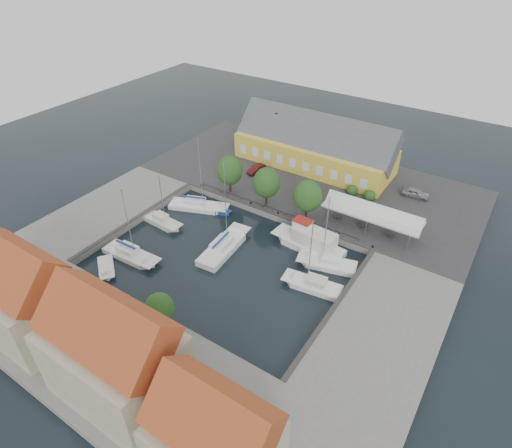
{
  "coord_description": "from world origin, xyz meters",
  "views": [
    {
      "loc": [
        27.77,
        -36.13,
        37.43
      ],
      "look_at": [
        0.0,
        6.0,
        1.5
      ],
      "focal_mm": 30.0,
      "sensor_mm": 36.0,
      "label": 1
    }
  ],
  "objects_px": {
    "warehouse": "(312,146)",
    "tent_canopy": "(372,214)",
    "west_boat_b": "(163,222)",
    "west_boat_d": "(131,255)",
    "launch_nw": "(219,211)",
    "launch_sw": "(106,269)",
    "east_boat_a": "(328,264)",
    "trawler": "(310,243)",
    "west_boat_a": "(198,207)",
    "car_silver": "(416,193)",
    "east_boat_b": "(313,286)",
    "center_sailboat": "(224,248)",
    "car_red": "(256,169)"
  },
  "relations": [
    {
      "from": "center_sailboat",
      "to": "launch_nw",
      "type": "relative_size",
      "value": 3.34
    },
    {
      "from": "warehouse",
      "to": "trawler",
      "type": "bearing_deg",
      "value": -62.81
    },
    {
      "from": "center_sailboat",
      "to": "launch_sw",
      "type": "relative_size",
      "value": 2.7
    },
    {
      "from": "west_boat_a",
      "to": "west_boat_b",
      "type": "bearing_deg",
      "value": -103.98
    },
    {
      "from": "tent_canopy",
      "to": "west_boat_a",
      "type": "bearing_deg",
      "value": -162.11
    },
    {
      "from": "car_red",
      "to": "launch_nw",
      "type": "relative_size",
      "value": 0.93
    },
    {
      "from": "tent_canopy",
      "to": "west_boat_d",
      "type": "height_order",
      "value": "west_boat_d"
    },
    {
      "from": "tent_canopy",
      "to": "car_red",
      "type": "xyz_separation_m",
      "value": [
        -23.09,
        5.39,
        -2.05
      ]
    },
    {
      "from": "car_red",
      "to": "center_sailboat",
      "type": "distance_m",
      "value": 21.23
    },
    {
      "from": "car_silver",
      "to": "east_boat_b",
      "type": "bearing_deg",
      "value": 166.26
    },
    {
      "from": "east_boat_a",
      "to": "car_silver",
      "type": "bearing_deg",
      "value": 77.83
    },
    {
      "from": "center_sailboat",
      "to": "east_boat_a",
      "type": "xyz_separation_m",
      "value": [
        13.61,
        4.9,
        -0.1
      ]
    },
    {
      "from": "east_boat_a",
      "to": "launch_sw",
      "type": "distance_m",
      "value": 29.25
    },
    {
      "from": "car_silver",
      "to": "launch_nw",
      "type": "height_order",
      "value": "car_silver"
    },
    {
      "from": "trawler",
      "to": "launch_nw",
      "type": "bearing_deg",
      "value": 178.26
    },
    {
      "from": "trawler",
      "to": "warehouse",
      "type": "bearing_deg",
      "value": 117.19
    },
    {
      "from": "trawler",
      "to": "west_boat_a",
      "type": "distance_m",
      "value": 19.77
    },
    {
      "from": "trawler",
      "to": "launch_sw",
      "type": "distance_m",
      "value": 27.57
    },
    {
      "from": "launch_sw",
      "to": "launch_nw",
      "type": "height_order",
      "value": "launch_sw"
    },
    {
      "from": "car_silver",
      "to": "east_boat_a",
      "type": "xyz_separation_m",
      "value": [
        -4.75,
        -22.02,
        -1.46
      ]
    },
    {
      "from": "west_boat_d",
      "to": "east_boat_b",
      "type": "bearing_deg",
      "value": 19.53
    },
    {
      "from": "east_boat_a",
      "to": "west_boat_d",
      "type": "height_order",
      "value": "west_boat_d"
    },
    {
      "from": "center_sailboat",
      "to": "trawler",
      "type": "xyz_separation_m",
      "value": [
        9.88,
        6.87,
        0.65
      ]
    },
    {
      "from": "east_boat_b",
      "to": "launch_sw",
      "type": "distance_m",
      "value": 27.04
    },
    {
      "from": "east_boat_a",
      "to": "launch_nw",
      "type": "xyz_separation_m",
      "value": [
        -20.03,
        2.47,
        -0.17
      ]
    },
    {
      "from": "west_boat_a",
      "to": "east_boat_b",
      "type": "bearing_deg",
      "value": -14.37
    },
    {
      "from": "launch_nw",
      "to": "west_boat_b",
      "type": "bearing_deg",
      "value": -123.98
    },
    {
      "from": "west_boat_b",
      "to": "east_boat_a",
      "type": "bearing_deg",
      "value": 11.22
    },
    {
      "from": "center_sailboat",
      "to": "east_boat_a",
      "type": "distance_m",
      "value": 14.46
    },
    {
      "from": "tent_canopy",
      "to": "launch_nw",
      "type": "height_order",
      "value": "tent_canopy"
    },
    {
      "from": "east_boat_b",
      "to": "launch_nw",
      "type": "xyz_separation_m",
      "value": [
        -20.26,
        7.22,
        -0.17
      ]
    },
    {
      "from": "tent_canopy",
      "to": "car_silver",
      "type": "bearing_deg",
      "value": 77.12
    },
    {
      "from": "west_boat_b",
      "to": "west_boat_d",
      "type": "xyz_separation_m",
      "value": [
        1.77,
        -8.13,
        0.01
      ]
    },
    {
      "from": "car_red",
      "to": "trawler",
      "type": "relative_size",
      "value": 0.35
    },
    {
      "from": "tent_canopy",
      "to": "car_red",
      "type": "bearing_deg",
      "value": 166.86
    },
    {
      "from": "car_silver",
      "to": "center_sailboat",
      "type": "distance_m",
      "value": 32.61
    },
    {
      "from": "car_red",
      "to": "launch_nw",
      "type": "bearing_deg",
      "value": -78.67
    },
    {
      "from": "tent_canopy",
      "to": "warehouse",
      "type": "bearing_deg",
      "value": 140.14
    },
    {
      "from": "center_sailboat",
      "to": "launch_nw",
      "type": "bearing_deg",
      "value": 131.1
    },
    {
      "from": "car_red",
      "to": "launch_sw",
      "type": "relative_size",
      "value": 0.76
    },
    {
      "from": "warehouse",
      "to": "tent_canopy",
      "type": "distance_m",
      "value": 21.63
    },
    {
      "from": "east_boat_b",
      "to": "car_red",
      "type": "bearing_deg",
      "value": 137.5
    },
    {
      "from": "car_red",
      "to": "east_boat_b",
      "type": "height_order",
      "value": "east_boat_b"
    },
    {
      "from": "tent_canopy",
      "to": "west_boat_d",
      "type": "xyz_separation_m",
      "value": [
        -25.16,
        -22.59,
        -3.41
      ]
    },
    {
      "from": "warehouse",
      "to": "west_boat_b",
      "type": "xyz_separation_m",
      "value": [
        -10.33,
        -28.32,
        -4.17
      ]
    },
    {
      "from": "west_boat_b",
      "to": "launch_sw",
      "type": "height_order",
      "value": "west_boat_b"
    },
    {
      "from": "west_boat_d",
      "to": "tent_canopy",
      "type": "bearing_deg",
      "value": 41.93
    },
    {
      "from": "center_sailboat",
      "to": "east_boat_a",
      "type": "bearing_deg",
      "value": 19.8
    },
    {
      "from": "tent_canopy",
      "to": "launch_sw",
      "type": "bearing_deg",
      "value": -134.82
    },
    {
      "from": "west_boat_d",
      "to": "launch_nw",
      "type": "xyz_separation_m",
      "value": [
        3.24,
        15.56,
        -0.18
      ]
    }
  ]
}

